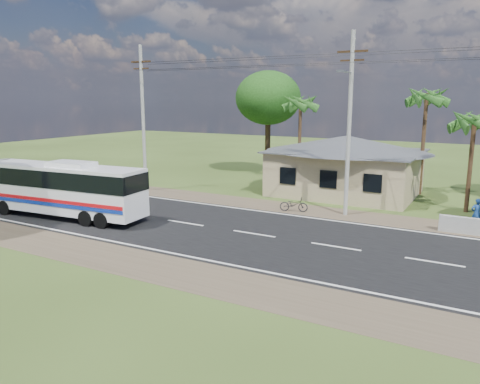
{
  "coord_description": "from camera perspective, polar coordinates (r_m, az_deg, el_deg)",
  "views": [
    {
      "loc": [
        11.11,
        -21.33,
        7.14
      ],
      "look_at": [
        -1.42,
        1.0,
        1.98
      ],
      "focal_mm": 35.0,
      "sensor_mm": 36.0,
      "label": 1
    }
  ],
  "objects": [
    {
      "name": "palm_far",
      "position": [
        40.27,
        7.39,
        10.64
      ],
      "size": [
        2.8,
        2.8,
        7.7
      ],
      "color": "#47301E",
      "rests_on": "ground"
    },
    {
      "name": "motorcycle",
      "position": [
        30.06,
        6.57,
        -1.51
      ],
      "size": [
        1.89,
        1.09,
        0.94
      ],
      "primitive_type": "imported",
      "rotation": [
        0.0,
        0.0,
        1.85
      ],
      "color": "black",
      "rests_on": "ground"
    },
    {
      "name": "road",
      "position": [
        25.08,
        1.73,
        -5.13
      ],
      "size": [
        120.0,
        16.0,
        0.03
      ],
      "color": "black",
      "rests_on": "ground"
    },
    {
      "name": "house",
      "position": [
        36.06,
        12.82,
        3.94
      ],
      "size": [
        12.4,
        10.0,
        5.0
      ],
      "color": "tan",
      "rests_on": "ground"
    },
    {
      "name": "ground",
      "position": [
        25.08,
        1.72,
        -5.15
      ],
      "size": [
        120.0,
        120.0,
        0.0
      ],
      "primitive_type": "plane",
      "color": "#2E4217",
      "rests_on": "ground"
    },
    {
      "name": "tree_behind_house",
      "position": [
        43.72,
        3.46,
        11.34
      ],
      "size": [
        6.0,
        6.0,
        9.61
      ],
      "color": "#47301E",
      "rests_on": "ground"
    },
    {
      "name": "utility_poles",
      "position": [
        29.1,
        12.55,
        8.42
      ],
      "size": [
        32.8,
        2.22,
        11.0
      ],
      "color": "#9E9E99",
      "rests_on": "ground"
    },
    {
      "name": "coach_bus",
      "position": [
        30.17,
        -20.98,
        0.77
      ],
      "size": [
        11.3,
        3.36,
        3.46
      ],
      "rotation": [
        0.0,
        0.0,
        0.09
      ],
      "color": "silver",
      "rests_on": "ground"
    },
    {
      "name": "person",
      "position": [
        28.98,
        26.9,
        -2.37
      ],
      "size": [
        0.74,
        0.62,
        1.73
      ],
      "primitive_type": "imported",
      "rotation": [
        0.0,
        0.0,
        3.52
      ],
      "color": "navy",
      "rests_on": "ground"
    },
    {
      "name": "palm_mid",
      "position": [
        37.18,
        21.8,
        10.62
      ],
      "size": [
        2.8,
        2.8,
        8.2
      ],
      "color": "#47301E",
      "rests_on": "ground"
    },
    {
      "name": "palm_near",
      "position": [
        32.4,
        26.68,
        7.66
      ],
      "size": [
        2.8,
        2.8,
        6.7
      ],
      "color": "#47301E",
      "rests_on": "ground"
    }
  ]
}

